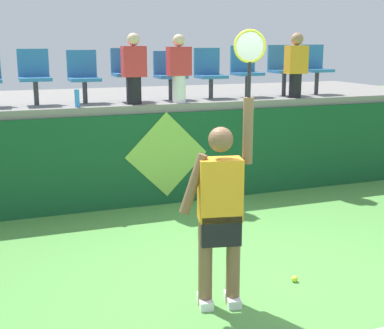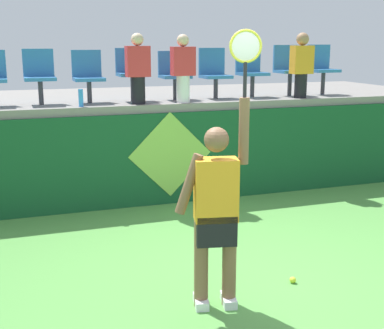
{
  "view_description": "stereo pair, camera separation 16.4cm",
  "coord_description": "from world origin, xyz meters",
  "px_view_note": "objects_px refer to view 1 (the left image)",
  "views": [
    {
      "loc": [
        -2.31,
        -4.49,
        2.39
      ],
      "look_at": [
        -0.24,
        1.06,
        1.03
      ],
      "focal_mm": 50.27,
      "sensor_mm": 36.0,
      "label": 1
    },
    {
      "loc": [
        -2.16,
        -4.55,
        2.39
      ],
      "look_at": [
        -0.24,
        1.06,
        1.03
      ],
      "focal_mm": 50.27,
      "sensor_mm": 36.0,
      "label": 2
    }
  ],
  "objects_px": {
    "stadium_chair_6": "(209,71)",
    "spectator_1": "(134,68)",
    "stadium_chair_7": "(245,69)",
    "tennis_ball": "(295,279)",
    "stadium_chair_4": "(127,71)",
    "spectator_0": "(179,68)",
    "stadium_chair_5": "(169,73)",
    "tennis_player": "(221,208)",
    "stadium_chair_3": "(83,74)",
    "stadium_chair_8": "(282,67)",
    "stadium_chair_9": "(315,66)",
    "spectator_2": "(296,64)",
    "stadium_chair_2": "(34,74)",
    "water_bottle": "(77,98)"
  },
  "relations": [
    {
      "from": "stadium_chair_4",
      "to": "stadium_chair_8",
      "type": "relative_size",
      "value": 0.95
    },
    {
      "from": "stadium_chair_6",
      "to": "stadium_chair_7",
      "type": "xyz_separation_m",
      "value": [
        0.65,
        -0.0,
        0.03
      ]
    },
    {
      "from": "stadium_chair_3",
      "to": "stadium_chair_4",
      "type": "bearing_deg",
      "value": -0.41
    },
    {
      "from": "stadium_chair_7",
      "to": "stadium_chair_8",
      "type": "bearing_deg",
      "value": -0.22
    },
    {
      "from": "spectator_1",
      "to": "spectator_2",
      "type": "distance_m",
      "value": 2.69
    },
    {
      "from": "stadium_chair_3",
      "to": "stadium_chair_5",
      "type": "height_order",
      "value": "stadium_chair_3"
    },
    {
      "from": "stadium_chair_3",
      "to": "spectator_0",
      "type": "xyz_separation_m",
      "value": [
        1.34,
        -0.47,
        0.09
      ]
    },
    {
      "from": "stadium_chair_2",
      "to": "stadium_chair_3",
      "type": "bearing_deg",
      "value": 0.05
    },
    {
      "from": "stadium_chair_4",
      "to": "spectator_0",
      "type": "relative_size",
      "value": 0.8
    },
    {
      "from": "stadium_chair_5",
      "to": "stadium_chair_8",
      "type": "relative_size",
      "value": 0.9
    },
    {
      "from": "tennis_player",
      "to": "stadium_chair_7",
      "type": "height_order",
      "value": "tennis_player"
    },
    {
      "from": "stadium_chair_9",
      "to": "spectator_0",
      "type": "height_order",
      "value": "spectator_0"
    },
    {
      "from": "spectator_0",
      "to": "stadium_chair_2",
      "type": "bearing_deg",
      "value": 167.04
    },
    {
      "from": "stadium_chair_8",
      "to": "water_bottle",
      "type": "bearing_deg",
      "value": -171.65
    },
    {
      "from": "water_bottle",
      "to": "spectator_1",
      "type": "xyz_separation_m",
      "value": [
        0.85,
        0.09,
        0.4
      ]
    },
    {
      "from": "tennis_player",
      "to": "water_bottle",
      "type": "distance_m",
      "value": 3.52
    },
    {
      "from": "stadium_chair_6",
      "to": "stadium_chair_9",
      "type": "height_order",
      "value": "stadium_chair_9"
    },
    {
      "from": "spectator_0",
      "to": "spectator_1",
      "type": "xyz_separation_m",
      "value": [
        -0.68,
        0.04,
        0.01
      ]
    },
    {
      "from": "stadium_chair_7",
      "to": "stadium_chair_8",
      "type": "relative_size",
      "value": 0.99
    },
    {
      "from": "stadium_chair_2",
      "to": "spectator_0",
      "type": "relative_size",
      "value": 0.79
    },
    {
      "from": "tennis_ball",
      "to": "stadium_chair_4",
      "type": "distance_m",
      "value": 4.26
    },
    {
      "from": "tennis_player",
      "to": "stadium_chair_3",
      "type": "relative_size",
      "value": 3.22
    },
    {
      "from": "stadium_chair_7",
      "to": "stadium_chair_4",
      "type": "bearing_deg",
      "value": -179.79
    },
    {
      "from": "stadium_chair_2",
      "to": "stadium_chair_8",
      "type": "xyz_separation_m",
      "value": [
        4.05,
        0.0,
        0.03
      ]
    },
    {
      "from": "stadium_chair_4",
      "to": "stadium_chair_5",
      "type": "relative_size",
      "value": 1.06
    },
    {
      "from": "stadium_chair_3",
      "to": "stadium_chair_9",
      "type": "xyz_separation_m",
      "value": [
        4.0,
        0.0,
        0.06
      ]
    },
    {
      "from": "tennis_ball",
      "to": "stadium_chair_2",
      "type": "bearing_deg",
      "value": 119.88
    },
    {
      "from": "stadium_chair_4",
      "to": "spectator_2",
      "type": "xyz_separation_m",
      "value": [
        2.69,
        -0.43,
        0.08
      ]
    },
    {
      "from": "stadium_chair_8",
      "to": "spectator_1",
      "type": "relative_size",
      "value": 0.83
    },
    {
      "from": "tennis_player",
      "to": "stadium_chair_7",
      "type": "bearing_deg",
      "value": 61.36
    },
    {
      "from": "tennis_player",
      "to": "stadium_chair_6",
      "type": "xyz_separation_m",
      "value": [
        1.48,
        3.9,
        0.99
      ]
    },
    {
      "from": "stadium_chair_6",
      "to": "spectator_1",
      "type": "xyz_separation_m",
      "value": [
        -1.36,
        -0.44,
        0.1
      ]
    },
    {
      "from": "tennis_ball",
      "to": "stadium_chair_8",
      "type": "bearing_deg",
      "value": 62.81
    },
    {
      "from": "stadium_chair_4",
      "to": "spectator_0",
      "type": "xyz_separation_m",
      "value": [
        0.68,
        -0.46,
        0.05
      ]
    },
    {
      "from": "stadium_chair_7",
      "to": "spectator_1",
      "type": "height_order",
      "value": "spectator_1"
    },
    {
      "from": "spectator_0",
      "to": "stadium_chair_8",
      "type": "bearing_deg",
      "value": 13.09
    },
    {
      "from": "tennis_ball",
      "to": "stadium_chair_4",
      "type": "relative_size",
      "value": 0.08
    },
    {
      "from": "stadium_chair_5",
      "to": "stadium_chair_6",
      "type": "distance_m",
      "value": 0.68
    },
    {
      "from": "stadium_chair_7",
      "to": "tennis_ball",
      "type": "bearing_deg",
      "value": -108.14
    },
    {
      "from": "stadium_chair_5",
      "to": "stadium_chair_7",
      "type": "xyz_separation_m",
      "value": [
        1.33,
        0.01,
        0.04
      ]
    },
    {
      "from": "stadium_chair_6",
      "to": "spectator_1",
      "type": "distance_m",
      "value": 1.43
    },
    {
      "from": "water_bottle",
      "to": "stadium_chair_9",
      "type": "distance_m",
      "value": 4.23
    },
    {
      "from": "stadium_chair_7",
      "to": "stadium_chair_9",
      "type": "height_order",
      "value": "stadium_chair_9"
    },
    {
      "from": "stadium_chair_5",
      "to": "tennis_player",
      "type": "bearing_deg",
      "value": -101.68
    },
    {
      "from": "stadium_chair_5",
      "to": "stadium_chair_7",
      "type": "bearing_deg",
      "value": 0.3
    },
    {
      "from": "tennis_player",
      "to": "stadium_chair_5",
      "type": "bearing_deg",
      "value": 78.32
    },
    {
      "from": "spectator_2",
      "to": "stadium_chair_7",
      "type": "bearing_deg",
      "value": 147.72
    },
    {
      "from": "stadium_chair_9",
      "to": "spectator_0",
      "type": "relative_size",
      "value": 0.84
    },
    {
      "from": "stadium_chair_3",
      "to": "stadium_chair_7",
      "type": "distance_m",
      "value": 2.66
    },
    {
      "from": "water_bottle",
      "to": "stadium_chair_6",
      "type": "distance_m",
      "value": 2.29
    }
  ]
}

